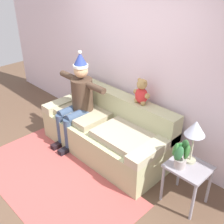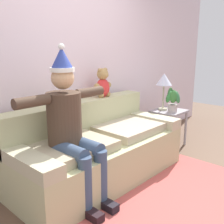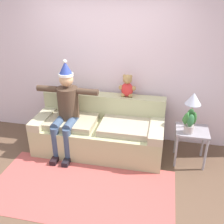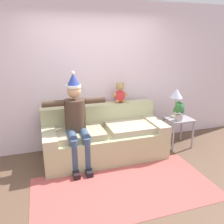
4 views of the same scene
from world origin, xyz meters
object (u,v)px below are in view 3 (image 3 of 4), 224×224
at_px(table_lamp, 193,100).
at_px(potted_plant, 189,121).
at_px(side_table, 192,136).
at_px(person_seated, 66,108).
at_px(couch, 100,130).
at_px(teddy_bear, 127,87).

distance_m(table_lamp, potted_plant, 0.32).
bearing_deg(side_table, person_seated, -177.39).
bearing_deg(person_seated, table_lamp, 5.23).
xyz_separation_m(couch, side_table, (1.48, -0.08, 0.13)).
xyz_separation_m(teddy_bear, table_lamp, (1.04, -0.28, -0.03)).
bearing_deg(table_lamp, side_table, -64.48).
bearing_deg(teddy_bear, couch, -144.14).
height_order(teddy_bear, table_lamp, teddy_bear).
distance_m(person_seated, teddy_bear, 1.05).
relative_size(couch, teddy_bear, 5.54).
distance_m(person_seated, potted_plant, 1.91).
bearing_deg(couch, teddy_bear, 35.86).
height_order(person_seated, teddy_bear, person_seated).
bearing_deg(person_seated, teddy_bear, 26.80).
xyz_separation_m(couch, potted_plant, (1.40, -0.17, 0.42)).
relative_size(couch, potted_plant, 5.60).
height_order(side_table, table_lamp, table_lamp).
xyz_separation_m(side_table, table_lamp, (-0.04, 0.09, 0.55)).
height_order(person_seated, table_lamp, person_seated).
xyz_separation_m(side_table, potted_plant, (-0.08, -0.10, 0.29)).
distance_m(side_table, potted_plant, 0.32).
height_order(person_seated, potted_plant, person_seated).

